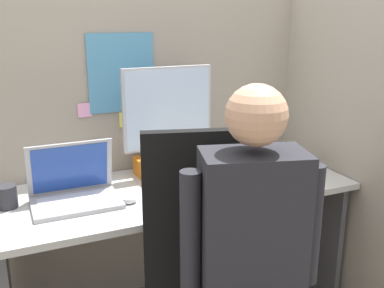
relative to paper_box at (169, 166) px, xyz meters
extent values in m
cube|color=gray|center=(-0.02, 0.18, 0.07)|extent=(2.14, 0.04, 1.68)
cube|color=#4C8EB7|center=(-0.18, 0.15, 0.46)|extent=(0.33, 0.01, 0.38)
cube|color=#F4EA66|center=(-0.17, 0.15, 0.23)|extent=(0.08, 0.01, 0.08)
cube|color=#EA9EC6|center=(-0.37, 0.15, 0.29)|extent=(0.07, 0.01, 0.07)
cube|color=gray|center=(0.82, -0.23, 0.07)|extent=(0.04, 1.27, 1.68)
cube|color=#B7B7B2|center=(-0.02, -0.16, -0.06)|extent=(1.64, 0.64, 0.03)
cube|color=#4C4C51|center=(0.76, -0.16, -0.42)|extent=(0.03, 0.55, 0.69)
cube|color=orange|center=(0.00, 0.00, 0.00)|extent=(0.31, 0.21, 0.09)
cylinder|color=#B2B2B7|center=(0.00, 0.00, 0.05)|extent=(0.18, 0.18, 0.01)
cylinder|color=#B2B2B7|center=(0.00, 0.00, 0.08)|extent=(0.04, 0.04, 0.05)
cube|color=#B2B2B7|center=(0.00, 0.00, 0.30)|extent=(0.45, 0.02, 0.40)
cube|color=silver|center=(0.00, -0.01, 0.30)|extent=(0.43, 0.00, 0.38)
cube|color=#99999E|center=(-0.50, -0.20, -0.03)|extent=(0.37, 0.24, 0.02)
cube|color=silver|center=(-0.50, -0.18, -0.02)|extent=(0.31, 0.13, 0.00)
cube|color=#99999E|center=(-0.50, -0.10, 0.10)|extent=(0.37, 0.06, 0.24)
cube|color=#1E3D93|center=(-0.50, -0.10, 0.10)|extent=(0.32, 0.05, 0.21)
ellipsoid|color=silver|center=(-0.28, -0.27, -0.03)|extent=(0.07, 0.04, 0.04)
cube|color=#2D2D33|center=(0.69, -0.24, -0.02)|extent=(0.04, 0.13, 0.05)
cone|color=orange|center=(0.36, -0.37, -0.02)|extent=(0.05, 0.13, 0.05)
cylinder|color=green|center=(0.36, -0.29, -0.02)|extent=(0.02, 0.02, 0.02)
cube|color=black|center=(-0.10, -0.60, 0.01)|extent=(0.43, 0.16, 0.66)
cube|color=#232328|center=(-0.03, -0.85, 0.06)|extent=(0.38, 0.28, 0.53)
sphere|color=tan|center=(-0.03, -0.85, 0.44)|extent=(0.20, 0.20, 0.20)
cylinder|color=#232328|center=(-0.23, -0.80, 0.06)|extent=(0.07, 0.07, 0.43)
cylinder|color=#232328|center=(0.17, -0.91, 0.06)|extent=(0.07, 0.07, 0.43)
cylinder|color=teal|center=(0.28, -0.04, 0.00)|extent=(0.09, 0.09, 0.09)
cylinder|color=#28282D|center=(-0.76, -0.10, 0.01)|extent=(0.08, 0.08, 0.10)
camera|label=1|loc=(-0.76, -2.00, 0.74)|focal=42.00mm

